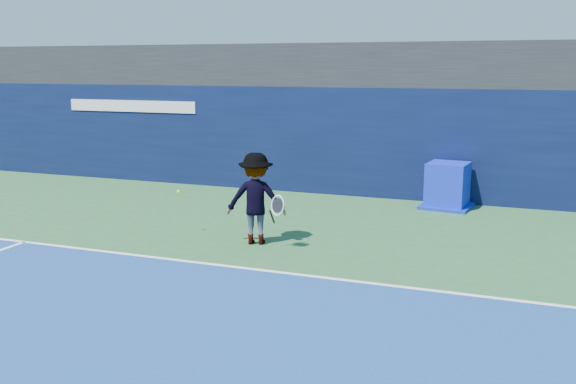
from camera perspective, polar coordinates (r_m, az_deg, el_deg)
name	(u,v)px	position (r m, az deg, el deg)	size (l,w,h in m)	color
ground	(155,333)	(9.17, -11.74, -12.14)	(80.00, 80.00, 0.00)	#285A30
baseline	(245,268)	(11.64, -3.83, -6.77)	(24.00, 0.10, 0.01)	white
stadium_band	(364,65)	(19.13, 6.75, 11.14)	(36.00, 3.00, 1.20)	black
back_wall_assembly	(353,141)	(18.28, 5.83, 4.57)	(36.00, 1.03, 3.00)	#091133
equipment_cart	(447,187)	(16.90, 13.99, 0.42)	(1.35, 1.35, 1.16)	#0D1FBD
tennis_player	(256,198)	(13.04, -2.86, -0.58)	(1.44, 0.99, 1.87)	white
tennis_ball	(178,191)	(13.89, -9.71, 0.05)	(0.07, 0.07, 0.07)	#DCF71B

